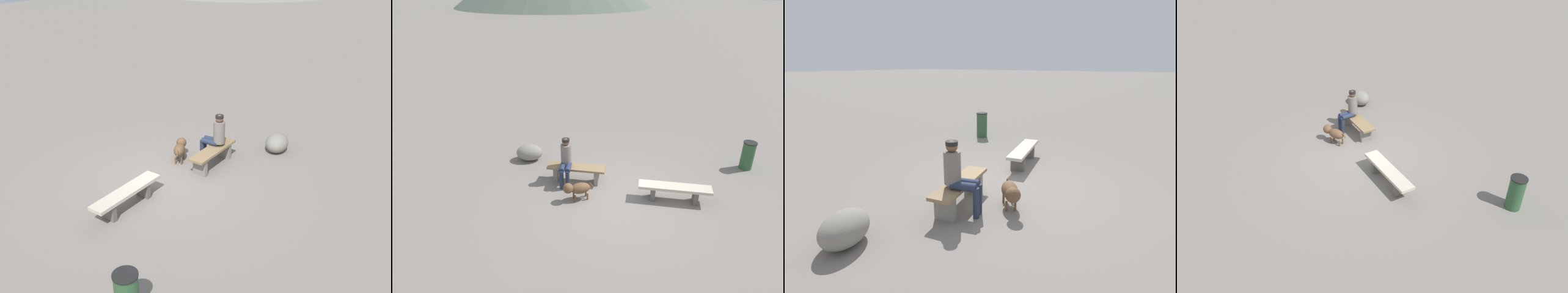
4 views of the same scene
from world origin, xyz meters
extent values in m
cube|color=gray|center=(0.00, 0.00, -0.03)|extent=(210.00, 210.00, 0.06)
cube|color=#605B56|center=(-1.90, -0.44, 0.18)|extent=(0.17, 0.35, 0.36)
cube|color=#605B56|center=(-0.85, -0.24, 0.18)|extent=(0.17, 0.35, 0.36)
cube|color=beige|center=(-1.37, -0.34, 0.40)|extent=(1.89, 0.73, 0.07)
cube|color=gray|center=(0.79, -0.42, 0.21)|extent=(0.18, 0.38, 0.42)
cube|color=gray|center=(1.93, -0.20, 0.21)|extent=(0.18, 0.38, 0.42)
cube|color=#8C704C|center=(1.36, -0.31, 0.45)|extent=(1.68, 0.72, 0.06)
cylinder|color=slate|center=(1.64, -0.26, 0.84)|extent=(0.30, 0.30, 0.57)
sphere|color=brown|center=(1.64, -0.26, 1.22)|extent=(0.20, 0.20, 0.20)
cylinder|color=black|center=(1.64, -0.26, 1.27)|extent=(0.21, 0.21, 0.07)
cylinder|color=#232D47|center=(1.65, -0.02, 0.55)|extent=(0.27, 0.47, 0.15)
cylinder|color=#232D47|center=(1.59, 0.20, 0.28)|extent=(0.11, 0.11, 0.55)
cylinder|color=#232D47|center=(1.50, -0.06, 0.55)|extent=(0.27, 0.47, 0.15)
cylinder|color=#232D47|center=(1.43, 0.15, 0.28)|extent=(0.11, 0.11, 0.55)
ellipsoid|color=brown|center=(0.92, 0.48, 0.33)|extent=(0.59, 0.55, 0.29)
sphere|color=brown|center=(1.18, 0.68, 0.39)|extent=(0.27, 0.27, 0.27)
cylinder|color=brown|center=(1.00, 0.64, 0.09)|extent=(0.04, 0.04, 0.19)
cylinder|color=brown|center=(1.10, 0.52, 0.09)|extent=(0.04, 0.04, 0.19)
cylinder|color=brown|center=(0.74, 0.44, 0.09)|extent=(0.04, 0.04, 0.19)
cylinder|color=brown|center=(0.83, 0.31, 0.09)|extent=(0.04, 0.04, 0.19)
cylinder|color=brown|center=(0.68, 0.29, 0.38)|extent=(0.11, 0.10, 0.15)
cylinder|color=#2D5633|center=(-3.18, -2.84, 0.42)|extent=(0.37, 0.37, 0.84)
cylinder|color=black|center=(-3.18, -2.84, 0.86)|extent=(0.39, 0.39, 0.03)
ellipsoid|color=gray|center=(3.25, -0.96, 0.26)|extent=(0.98, 0.85, 0.51)
camera|label=1|loc=(-5.74, -6.88, 5.12)|focal=38.67mm
camera|label=2|loc=(-1.91, 7.33, 5.20)|focal=31.16mm
camera|label=3|loc=(5.16, 2.67, 2.54)|focal=26.16mm
camera|label=4|loc=(-8.47, 2.44, 6.07)|focal=34.11mm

